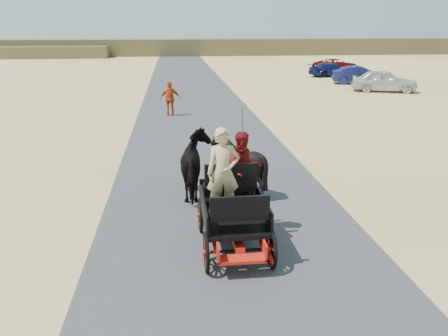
{
  "coord_description": "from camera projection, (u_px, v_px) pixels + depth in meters",
  "views": [
    {
      "loc": [
        -1.18,
        -7.05,
        4.4
      ],
      "look_at": [
        -0.05,
        2.63,
        1.2
      ],
      "focal_mm": 35.0,
      "sensor_mm": 36.0,
      "label": 1
    }
  ],
  "objects": [
    {
      "name": "ground",
      "position": [
        243.0,
        272.0,
        8.16
      ],
      "size": [
        140.0,
        140.0,
        0.0
      ],
      "primitive_type": "plane",
      "color": "tan"
    },
    {
      "name": "road",
      "position": [
        243.0,
        272.0,
        8.16
      ],
      "size": [
        6.0,
        140.0,
        0.01
      ],
      "primitive_type": "cube",
      "color": "#38383A",
      "rests_on": "ground"
    },
    {
      "name": "ridge_far",
      "position": [
        179.0,
        47.0,
        66.29
      ],
      "size": [
        140.0,
        6.0,
        2.4
      ],
      "primitive_type": "cube",
      "color": "brown",
      "rests_on": "ground"
    },
    {
      "name": "carriage",
      "position": [
        233.0,
        230.0,
        9.02
      ],
      "size": [
        1.3,
        2.4,
        0.72
      ],
      "primitive_type": null,
      "color": "black",
      "rests_on": "ground"
    },
    {
      "name": "horse_left",
      "position": [
        197.0,
        165.0,
        11.64
      ],
      "size": [
        0.91,
        2.01,
        1.7
      ],
      "primitive_type": "imported",
      "rotation": [
        0.0,
        0.0,
        3.14
      ],
      "color": "black",
      "rests_on": "ground"
    },
    {
      "name": "horse_right",
      "position": [
        238.0,
        164.0,
        11.76
      ],
      "size": [
        1.37,
        1.54,
        1.7
      ],
      "primitive_type": "imported",
      "rotation": [
        0.0,
        0.0,
        3.14
      ],
      "color": "black",
      "rests_on": "ground"
    },
    {
      "name": "driver_man",
      "position": [
        223.0,
        172.0,
        8.65
      ],
      "size": [
        0.66,
        0.43,
        1.8
      ],
      "primitive_type": "imported",
      "color": "tan",
      "rests_on": "carriage"
    },
    {
      "name": "passenger_woman",
      "position": [
        244.0,
        168.0,
        9.26
      ],
      "size": [
        0.77,
        0.6,
        1.58
      ],
      "primitive_type": "imported",
      "color": "#660C0F",
      "rests_on": "carriage"
    },
    {
      "name": "pedestrian",
      "position": [
        170.0,
        99.0,
        22.01
      ],
      "size": [
        1.04,
        0.51,
        1.73
      ],
      "primitive_type": "imported",
      "rotation": [
        0.0,
        0.0,
        3.23
      ],
      "color": "#BF3C15",
      "rests_on": "ground"
    },
    {
      "name": "car_a",
      "position": [
        384.0,
        81.0,
        30.07
      ],
      "size": [
        4.68,
        3.13,
        1.48
      ],
      "primitive_type": "imported",
      "rotation": [
        0.0,
        0.0,
        1.22
      ],
      "color": "silver",
      "rests_on": "ground"
    },
    {
      "name": "car_b",
      "position": [
        360.0,
        75.0,
        33.96
      ],
      "size": [
        4.39,
        2.5,
        1.37
      ],
      "primitive_type": "imported",
      "rotation": [
        0.0,
        0.0,
        1.3
      ],
      "color": "navy",
      "rests_on": "ground"
    },
    {
      "name": "car_c",
      "position": [
        331.0,
        70.0,
        39.07
      ],
      "size": [
        4.3,
        2.43,
        1.18
      ],
      "primitive_type": "imported",
      "rotation": [
        0.0,
        0.0,
        1.77
      ],
      "color": "navy",
      "rests_on": "ground"
    },
    {
      "name": "car_d",
      "position": [
        336.0,
        65.0,
        43.3
      ],
      "size": [
        4.79,
        2.92,
        1.24
      ],
      "primitive_type": "imported",
      "rotation": [
        0.0,
        0.0,
        1.77
      ],
      "color": "maroon",
      "rests_on": "ground"
    }
  ]
}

